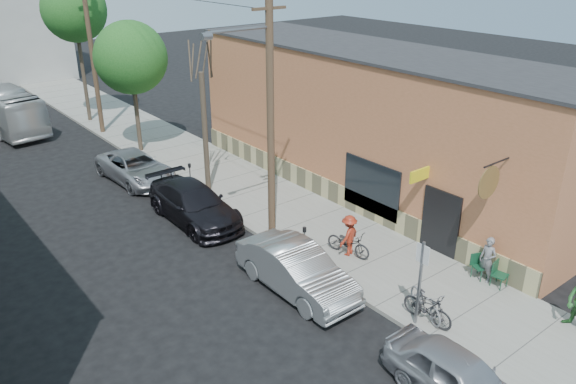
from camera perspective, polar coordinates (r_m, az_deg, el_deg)
ground at (r=18.55m, az=-0.16°, el=-11.40°), size 120.00×120.00×0.00m
sidewalk at (r=28.69m, az=-7.25°, el=1.81°), size 4.50×58.00×0.15m
cafe_building at (r=26.06m, az=8.53°, el=6.99°), size 6.60×20.20×6.61m
sign_post at (r=17.03m, az=13.30°, el=-8.26°), size 0.07×0.45×2.80m
parking_meter_near at (r=20.42m, az=1.68°, el=-4.63°), size 0.14×0.14×1.24m
parking_meter_far at (r=26.70m, az=-9.94°, el=2.04°), size 0.14×0.14×1.24m
utility_pole_near at (r=20.49m, az=-1.94°, el=8.80°), size 3.57×0.28×10.00m
utility_pole_far at (r=35.70m, az=-19.38°, el=13.80°), size 1.80×0.28×10.00m
tree_bare at (r=25.75m, az=-8.43°, el=5.91°), size 0.24×0.24×5.54m
tree_leafy_mid at (r=31.55m, az=-15.69°, el=12.99°), size 3.86×3.86×7.07m
tree_leafy_far at (r=38.45m, az=-20.91°, el=16.88°), size 3.93×3.93×8.94m
patio_chair_a at (r=20.51m, az=18.95°, el=-7.17°), size 0.66×0.66×0.88m
patio_chair_b at (r=20.24m, az=20.72°, el=-7.88°), size 0.57×0.57×0.88m
patron_grey at (r=20.24m, az=19.61°, el=-6.48°), size 0.42×0.61×1.63m
cyclist at (r=20.77m, az=6.21°, el=-4.40°), size 1.13×0.81×1.58m
cyclist_bike at (r=20.91m, az=6.17°, el=-5.16°), size 1.02×1.90×0.95m
parked_bike_a at (r=17.79m, az=14.00°, el=-11.32°), size 0.60×1.75×1.03m
parked_bike_b at (r=18.12m, az=13.85°, el=-10.72°), size 1.29×1.93×0.96m
car_0 at (r=15.48m, az=16.91°, el=-17.63°), size 1.64×4.08×1.39m
car_1 at (r=18.84m, az=0.87°, el=-7.90°), size 1.69×4.85×1.60m
car_2 at (r=23.83m, az=-9.54°, el=-1.20°), size 2.23×5.37×1.55m
car_3 at (r=28.60m, az=-15.21°, el=2.40°), size 2.56×5.11×1.39m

